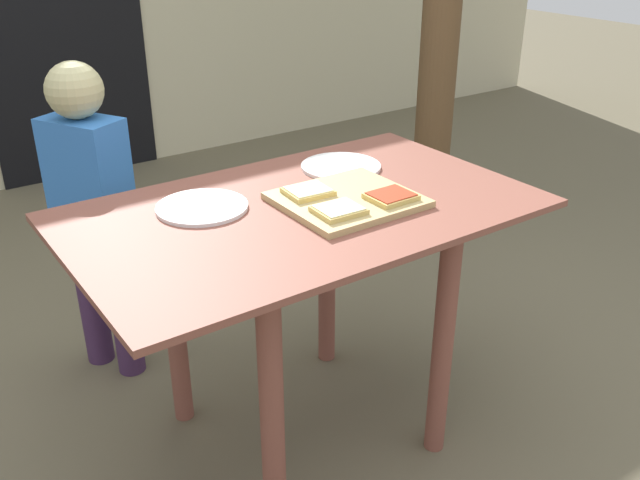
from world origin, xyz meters
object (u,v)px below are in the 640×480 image
pizza_slice_far_left (308,191)px  pizza_slice_near_right (391,196)px  child_left (92,205)px  pizza_slice_near_left (339,210)px  cutting_board (347,200)px  plate_white_right (341,166)px  dining_table (304,257)px  plate_white_left (202,207)px

pizza_slice_far_left → pizza_slice_near_right: 0.22m
pizza_slice_near_right → child_left: size_ratio=0.11×
pizza_slice_near_left → child_left: size_ratio=0.11×
cutting_board → pizza_slice_far_left: pizza_slice_far_left is taller
child_left → plate_white_right: bearing=-38.8°
pizza_slice_near_right → pizza_slice_far_left: bearing=135.8°
dining_table → pizza_slice_near_left: (0.03, -0.12, 0.17)m
pizza_slice_near_right → plate_white_left: (-0.41, 0.26, -0.02)m
plate_white_left → child_left: 0.56m
dining_table → child_left: (-0.35, 0.66, 0.01)m
dining_table → pizza_slice_near_left: 0.21m
dining_table → plate_white_right: (0.25, 0.18, 0.15)m
plate_white_right → child_left: child_left is taller
plate_white_right → pizza_slice_far_left: bearing=-145.7°
child_left → plate_white_left: bearing=-76.1°
plate_white_left → dining_table: bearing=-31.7°
plate_white_left → child_left: bearing=103.9°
pizza_slice_near_right → plate_white_right: pizza_slice_near_right is taller
dining_table → cutting_board: size_ratio=3.54×
pizza_slice_near_right → plate_white_right: (0.06, 0.30, -0.02)m
pizza_slice_far_left → pizza_slice_near_right: bearing=-44.2°
child_left → cutting_board: bearing=-57.1°
plate_white_left → child_left: child_left is taller
pizza_slice_far_left → plate_white_right: size_ratio=0.52×
dining_table → cutting_board: (0.11, -0.05, 0.16)m
dining_table → child_left: child_left is taller
cutting_board → pizza_slice_far_left: 0.10m
cutting_board → plate_white_right: size_ratio=1.44×
pizza_slice_far_left → plate_white_left: 0.28m
dining_table → pizza_slice_near_left: bearing=-76.7°
pizza_slice_far_left → child_left: 0.76m
cutting_board → dining_table: bearing=156.8°
plate_white_left → child_left: size_ratio=0.23×
pizza_slice_near_left → plate_white_right: 0.37m
cutting_board → child_left: (-0.46, 0.71, -0.15)m
dining_table → pizza_slice_near_right: size_ratio=10.32×
dining_table → cutting_board: 0.19m
cutting_board → child_left: size_ratio=0.32×
pizza_slice_near_left → child_left: bearing=115.9°
plate_white_left → plate_white_right: same height
cutting_board → plate_white_left: size_ratio=1.44×
dining_table → plate_white_left: size_ratio=5.09×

